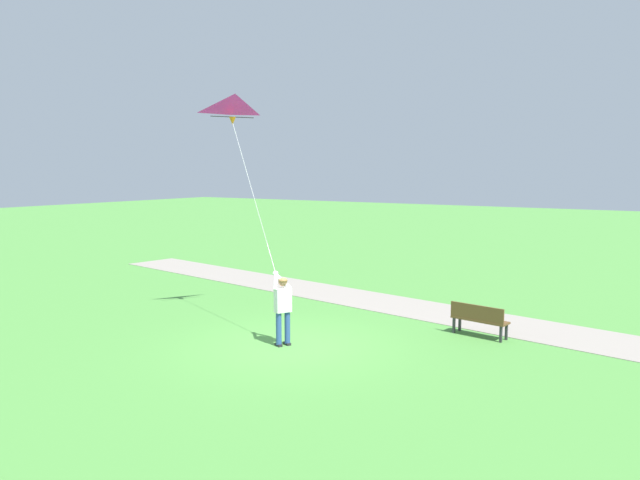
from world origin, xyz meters
name	(u,v)px	position (x,y,z in m)	size (l,w,h in m)	color
ground_plane	(290,346)	(0.00, 0.00, 0.00)	(120.00, 120.00, 0.00)	#4C8E3D
walkway_path	(444,313)	(-5.30, 2.00, 0.01)	(2.40, 32.00, 0.02)	gray
person_kite_flyer	(283,304)	(0.07, -0.16, 1.05)	(0.51, 0.62, 1.83)	#232328
flying_kite	(235,110)	(-1.29, -2.77, 6.05)	(1.92, 2.86, 4.67)	#E02D9E
park_bench_near_walkway	(479,318)	(-3.33, 3.71, 0.51)	(0.67, 1.55, 0.88)	brown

